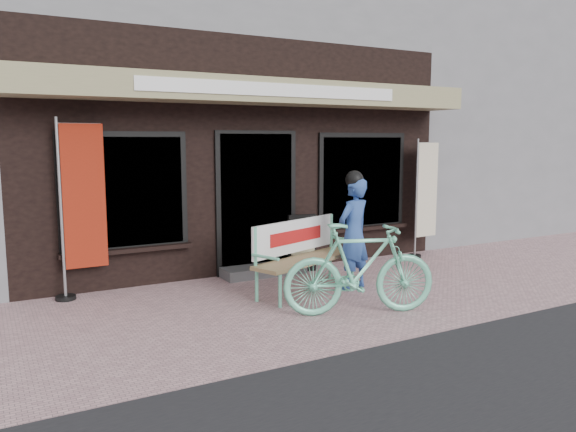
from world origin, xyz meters
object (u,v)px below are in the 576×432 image
bicycle (360,269)px  menu_stand (302,242)px  person (354,231)px  nobori_red (80,206)px  bench (302,250)px  nobori_cream (425,196)px

bicycle → menu_stand: size_ratio=2.03×
person → bicycle: size_ratio=0.90×
person → bicycle: 1.21m
nobori_red → menu_stand: (3.25, -0.11, -0.75)m
nobori_red → menu_stand: 3.34m
bench → nobori_cream: 3.24m
menu_stand → nobori_cream: bearing=10.6°
nobori_cream → menu_stand: size_ratio=2.31×
bench → bicycle: bearing=-108.0°
bench → bicycle: size_ratio=1.00×
bench → nobori_cream: nobori_cream is taller
nobori_red → menu_stand: nobori_red is taller
bicycle → nobori_red: nobori_red is taller
person → nobori_red: (-3.37, 1.32, 0.40)m
nobori_red → menu_stand: size_ratio=2.60×
bench → person: 0.76m
person → menu_stand: person is taller
person → bicycle: bearing=-139.7°
bicycle → nobori_cream: bearing=-34.3°
bench → person: bearing=-40.1°
person → menu_stand: bearing=77.6°
bicycle → nobori_red: (-2.75, 2.32, 0.66)m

